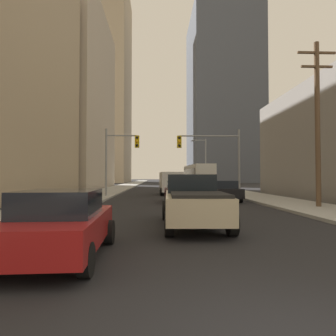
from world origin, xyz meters
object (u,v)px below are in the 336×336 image
object	(u,v)px
pickup_truck_beige	(193,201)
sedan_black	(224,191)
traffic_signal_near_left	(120,152)
traffic_signal_near_right	(212,150)
sedan_maroon	(179,191)
cargo_van_white	(171,182)
city_bus	(198,176)
sedan_red	(61,224)

from	to	relation	value
pickup_truck_beige	sedan_black	world-z (taller)	pickup_truck_beige
pickup_truck_beige	sedan_black	distance (m)	11.47
traffic_signal_near_left	traffic_signal_near_right	size ratio (longest dim) A/B	1.00
pickup_truck_beige	sedan_maroon	distance (m)	10.13
cargo_van_white	city_bus	bearing A→B (deg)	68.73
sedan_maroon	sedan_black	size ratio (longest dim) A/B	1.00
cargo_van_white	sedan_black	distance (m)	9.16
city_bus	sedan_black	world-z (taller)	city_bus
sedan_red	sedan_black	world-z (taller)	same
city_bus	sedan_black	bearing A→B (deg)	-92.51
sedan_red	traffic_signal_near_right	bearing A→B (deg)	70.14
traffic_signal_near_right	sedan_maroon	bearing A→B (deg)	-122.77
cargo_van_white	pickup_truck_beige	bearing A→B (deg)	-90.23
sedan_red	sedan_maroon	world-z (taller)	same
pickup_truck_beige	sedan_maroon	size ratio (longest dim) A/B	1.28
sedan_maroon	pickup_truck_beige	bearing A→B (deg)	-91.43
sedan_red	traffic_signal_near_left	distance (m)	19.65
pickup_truck_beige	sedan_black	bearing A→B (deg)	71.75
cargo_van_white	sedan_black	bearing A→B (deg)	-67.40
cargo_van_white	sedan_maroon	distance (m)	9.23
sedan_black	traffic_signal_near_right	xyz separation A→B (m)	(-0.08, 4.30, 3.35)
sedan_black	traffic_signal_near_right	world-z (taller)	traffic_signal_near_right
cargo_van_white	traffic_signal_near_left	xyz separation A→B (m)	(-4.58, -4.14, 2.71)
city_bus	sedan_black	distance (m)	19.74
cargo_van_white	sedan_maroon	xyz separation A→B (m)	(0.18, -9.21, -0.52)
sedan_red	traffic_signal_near_right	size ratio (longest dim) A/B	0.71
pickup_truck_beige	traffic_signal_near_right	size ratio (longest dim) A/B	0.91
sedan_black	pickup_truck_beige	bearing A→B (deg)	-108.25
sedan_red	sedan_black	bearing A→B (deg)	64.85
sedan_red	sedan_black	distance (m)	16.64
traffic_signal_near_left	pickup_truck_beige	bearing A→B (deg)	-73.49
traffic_signal_near_left	cargo_van_white	bearing A→B (deg)	42.13
cargo_van_white	traffic_signal_near_right	world-z (taller)	traffic_signal_near_right
sedan_maroon	sedan_black	bearing A→B (deg)	12.95
sedan_red	traffic_signal_near_left	world-z (taller)	traffic_signal_near_left
sedan_red	traffic_signal_near_left	bearing A→B (deg)	93.02
city_bus	pickup_truck_beige	size ratio (longest dim) A/B	2.12
pickup_truck_beige	traffic_signal_near_right	distance (m)	15.91
sedan_maroon	traffic_signal_near_left	bearing A→B (deg)	133.18
pickup_truck_beige	traffic_signal_near_left	xyz separation A→B (m)	(-4.50, 15.19, 3.07)
traffic_signal_near_right	pickup_truck_beige	bearing A→B (deg)	-103.03
city_bus	sedan_maroon	xyz separation A→B (m)	(-4.20, -20.45, -1.16)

